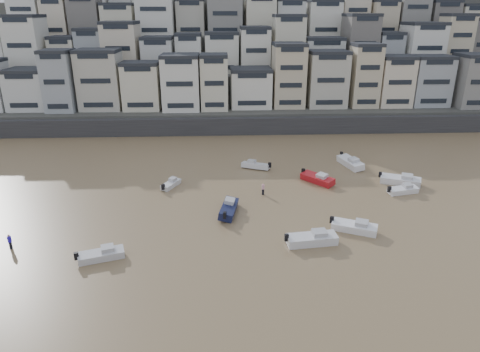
{
  "coord_description": "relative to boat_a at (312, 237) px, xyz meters",
  "views": [
    {
      "loc": [
        4.55,
        -21.63,
        24.01
      ],
      "look_at": [
        7.0,
        30.0,
        4.0
      ],
      "focal_mm": 32.0,
      "sensor_mm": 36.0,
      "label": 1
    }
  ],
  "objects": [
    {
      "name": "boat_h",
      "position": [
        -4.18,
        24.44,
        -0.15
      ],
      "size": [
        5.25,
        3.46,
        1.37
      ],
      "primitive_type": null,
      "rotation": [
        0.0,
        0.0,
        2.74
      ],
      "color": "silver",
      "rests_on": "ground"
    },
    {
      "name": "boat_d",
      "position": [
        15.68,
        13.3,
        -0.19
      ],
      "size": [
        4.96,
        2.55,
        1.29
      ],
      "primitive_type": null,
      "rotation": [
        0.0,
        0.0,
        0.22
      ],
      "color": "white",
      "rests_on": "ground"
    },
    {
      "name": "boat_j",
      "position": [
        -22.32,
        -2.08,
        -0.15
      ],
      "size": [
        5.27,
        3.1,
        1.37
      ],
      "primitive_type": null,
      "rotation": [
        0.0,
        0.0,
        0.31
      ],
      "color": "silver",
      "rests_on": "ground"
    },
    {
      "name": "harbor_wall",
      "position": [
        -4.38,
        45.82,
        0.92
      ],
      "size": [
        140.0,
        3.0,
        3.5
      ],
      "primitive_type": "cube",
      "color": "#38383A",
      "rests_on": "ground"
    },
    {
      "name": "boat_e",
      "position": [
        4.54,
        17.91,
        -0.04
      ],
      "size": [
        5.2,
        5.7,
        1.59
      ],
      "primitive_type": null,
      "rotation": [
        0.0,
        0.0,
        -0.88
      ],
      "color": "#B3161C",
      "rests_on": "ground"
    },
    {
      "name": "boat_g",
      "position": [
        16.65,
        16.64,
        0.01
      ],
      "size": [
        6.47,
        4.39,
        1.69
      ],
      "primitive_type": null,
      "rotation": [
        0.0,
        0.0,
        -0.42
      ],
      "color": "silver",
      "rests_on": "ground"
    },
    {
      "name": "person_pink",
      "position": [
        -4.02,
        13.82,
        0.04
      ],
      "size": [
        0.44,
        0.44,
        1.74
      ],
      "primitive_type": null,
      "color": "#DE9DB0",
      "rests_on": "ground"
    },
    {
      "name": "person_blue",
      "position": [
        -32.64,
        0.54,
        0.04
      ],
      "size": [
        0.44,
        0.44,
        1.74
      ],
      "primitive_type": null,
      "color": "#2919BF",
      "rests_on": "ground"
    },
    {
      "name": "boat_b",
      "position": [
        5.52,
        2.59,
        -0.07
      ],
      "size": [
        5.85,
        4.01,
        1.53
      ],
      "primitive_type": null,
      "rotation": [
        0.0,
        0.0,
        -0.43
      ],
      "color": "white",
      "rests_on": "ground"
    },
    {
      "name": "boat_f",
      "position": [
        -17.18,
        17.24,
        -0.26
      ],
      "size": [
        3.09,
        4.33,
        1.14
      ],
      "primitive_type": null,
      "rotation": [
        0.0,
        0.0,
        1.1
      ],
      "color": "silver",
      "rests_on": "ground"
    },
    {
      "name": "boat_a",
      "position": [
        0.0,
        0.0,
        0.0
      ],
      "size": [
        6.3,
        2.7,
        1.66
      ],
      "primitive_type": null,
      "rotation": [
        0.0,
        0.0,
        0.12
      ],
      "color": "silver",
      "rests_on": "ground"
    },
    {
      "name": "hillside",
      "position": [
        0.35,
        85.66,
        12.18
      ],
      "size": [
        141.04,
        66.0,
        50.0
      ],
      "color": "#4C4C47",
      "rests_on": "ground"
    },
    {
      "name": "boat_c",
      "position": [
        -8.94,
        8.09,
        -0.02
      ],
      "size": [
        3.03,
        6.21,
        1.62
      ],
      "primitive_type": null,
      "rotation": [
        0.0,
        0.0,
        1.38
      ],
      "color": "#13183B",
      "rests_on": "ground"
    },
    {
      "name": "boat_i",
      "position": [
        11.5,
        24.73,
        0.05
      ],
      "size": [
        3.61,
        6.79,
        1.76
      ],
      "primitive_type": null,
      "rotation": [
        0.0,
        0.0,
        -1.33
      ],
      "color": "white",
      "rests_on": "ground"
    }
  ]
}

